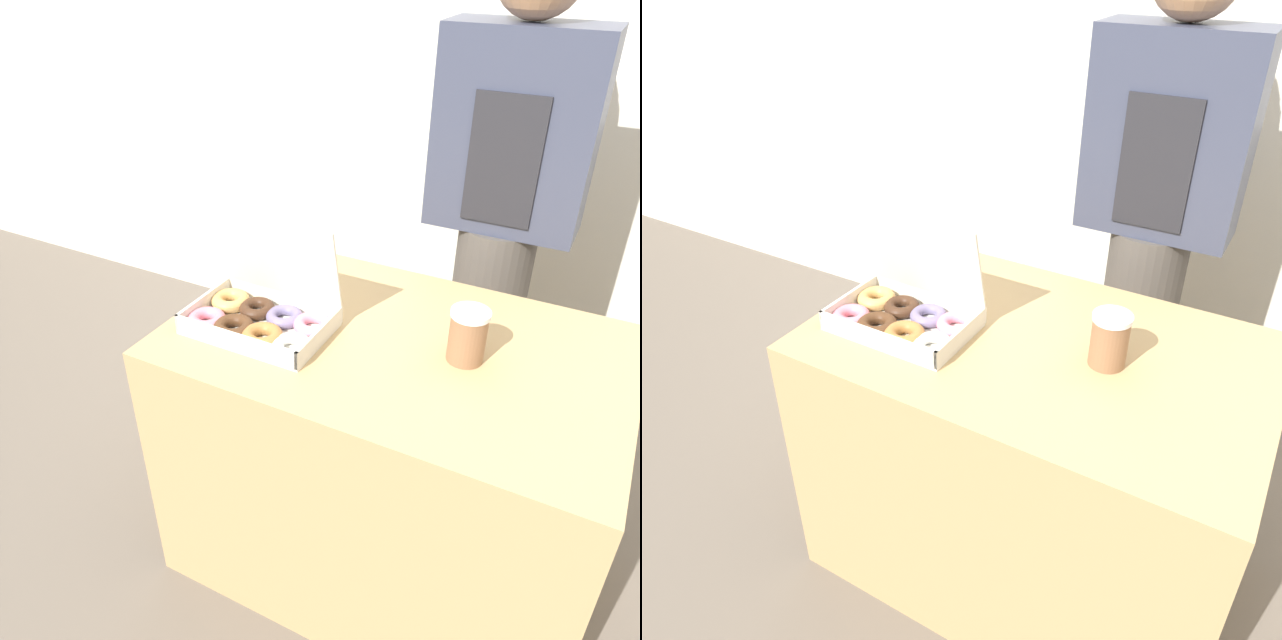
% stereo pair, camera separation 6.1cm
% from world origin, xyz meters
% --- Properties ---
extents(ground_plane, '(14.00, 14.00, 0.00)m').
position_xyz_m(ground_plane, '(0.00, 0.00, 0.00)').
color(ground_plane, '#665B51').
extents(wall_back, '(10.00, 0.05, 2.60)m').
position_xyz_m(wall_back, '(0.00, 1.11, 1.30)').
color(wall_back, beige).
rests_on(wall_back, ground_plane).
extents(table, '(1.08, 0.69, 0.77)m').
position_xyz_m(table, '(0.00, 0.00, 0.39)').
color(table, tan).
rests_on(table, ground_plane).
extents(donut_box, '(0.38, 0.24, 0.27)m').
position_xyz_m(donut_box, '(-0.32, -0.10, 0.81)').
color(donut_box, silver).
rests_on(donut_box, table).
extents(coffee_cup, '(0.09, 0.09, 0.13)m').
position_xyz_m(coffee_cup, '(0.17, 0.00, 0.84)').
color(coffee_cup, '#8C6042').
rests_on(coffee_cup, table).
extents(person_customer, '(0.43, 0.24, 1.65)m').
position_xyz_m(person_customer, '(0.08, 0.61, 0.91)').
color(person_customer, '#4C4742').
rests_on(person_customer, ground_plane).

